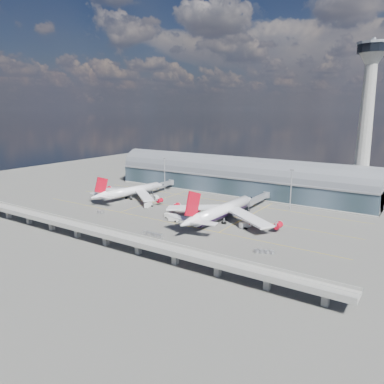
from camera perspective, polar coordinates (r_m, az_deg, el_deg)
The scene contains 20 objects.
ground at distance 220.50m, azimuth -2.57°, elevation -3.86°, with size 500.00×500.00×0.00m, color #474744.
taxi_lines at distance 238.02m, azimuth 0.56°, elevation -2.61°, with size 200.00×80.12×0.01m.
terminal at distance 282.92m, azimuth 6.75°, elevation 2.09°, with size 200.00×30.00×28.00m.
control_tower at distance 257.03m, azimuth 24.89°, elevation 9.04°, with size 19.00×19.00×103.00m.
guideway at distance 179.56m, azimuth -13.03°, elevation -6.28°, with size 220.00×8.50×7.20m.
floodlight_mast_left at distance 289.67m, azimuth -4.19°, elevation 2.85°, with size 3.00×0.70×25.70m.
floodlight_mast_right at distance 242.72m, azimuth 14.85°, elevation 0.57°, with size 3.00×0.70×25.70m.
airliner_left at distance 267.43m, azimuth -9.45°, elevation 0.13°, with size 60.41×63.56×19.39m.
airliner_right at distance 210.60m, azimuth 4.44°, elevation -2.96°, with size 70.59×73.77×23.42m.
jet_bridge_left at distance 289.85m, azimuth -4.42°, elevation 1.15°, with size 4.40×28.00×7.25m.
jet_bridge_right at distance 247.86m, azimuth 10.15°, elevation -0.96°, with size 4.40×32.00×7.25m.
service_truck_0 at distance 243.66m, azimuth -6.68°, elevation -1.96°, with size 4.12×7.64×3.01m.
service_truck_1 at distance 212.33m, azimuth -2.81°, elevation -4.05°, with size 5.97×3.66×3.23m.
service_truck_2 at distance 217.66m, azimuth -3.28°, elevation -3.68°, with size 7.95×2.59×2.87m.
service_truck_3 at distance 202.70m, azimuth 8.12°, elevation -5.00°, with size 4.99×6.80×3.08m.
service_truck_4 at distance 239.07m, azimuth -0.44°, elevation -2.16°, with size 4.00×5.75×3.04m.
service_truck_5 at distance 262.13m, azimuth -5.47°, elevation -0.90°, with size 6.57×5.69×3.07m.
cargo_train_0 at distance 235.52m, azimuth -13.84°, elevation -2.95°, with size 4.55×1.66×1.52m.
cargo_train_1 at distance 189.23m, azimuth -5.98°, elevation -6.46°, with size 12.10×1.65×1.60m.
cargo_train_2 at distance 169.82m, azimuth 10.88°, elevation -8.91°, with size 8.71×4.54×1.47m.
Camera 1 is at (124.97, -170.68, 62.20)m, focal length 35.00 mm.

